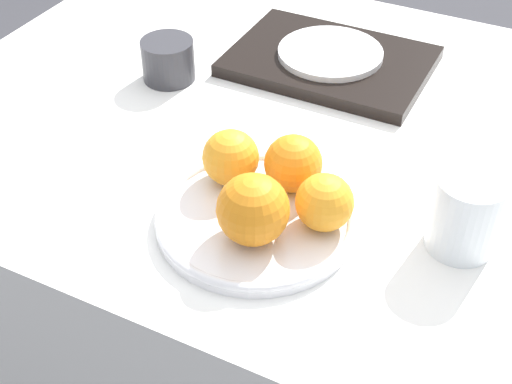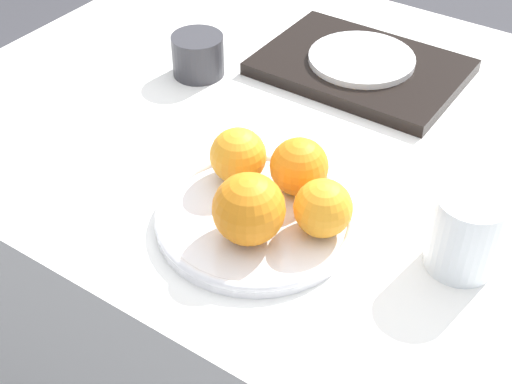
{
  "view_description": "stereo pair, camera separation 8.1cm",
  "coord_description": "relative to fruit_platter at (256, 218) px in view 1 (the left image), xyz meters",
  "views": [
    {
      "loc": [
        0.22,
        -0.78,
        1.36
      ],
      "look_at": [
        -0.06,
        -0.23,
        0.83
      ],
      "focal_mm": 50.0,
      "sensor_mm": 36.0,
      "label": 1
    },
    {
      "loc": [
        0.29,
        -0.74,
        1.36
      ],
      "look_at": [
        -0.06,
        -0.23,
        0.83
      ],
      "focal_mm": 50.0,
      "sensor_mm": 36.0,
      "label": 2
    }
  ],
  "objects": [
    {
      "name": "orange_1",
      "position": [
        0.01,
        -0.03,
        0.04
      ],
      "size": [
        0.08,
        0.08,
        0.08
      ],
      "color": "orange",
      "rests_on": "fruit_platter"
    },
    {
      "name": "side_plate",
      "position": [
        -0.06,
        0.38,
        0.02
      ],
      "size": [
        0.16,
        0.16,
        0.01
      ],
      "color": "white",
      "rests_on": "serving_tray"
    },
    {
      "name": "orange_3",
      "position": [
        -0.06,
        0.05,
        0.04
      ],
      "size": [
        0.07,
        0.07,
        0.07
      ],
      "color": "orange",
      "rests_on": "fruit_platter"
    },
    {
      "name": "serving_tray",
      "position": [
        -0.06,
        0.38,
        0.0
      ],
      "size": [
        0.31,
        0.22,
        0.02
      ],
      "color": "black",
      "rests_on": "table"
    },
    {
      "name": "cup_1",
      "position": [
        -0.27,
        0.24,
        0.02
      ],
      "size": [
        0.08,
        0.08,
        0.06
      ],
      "color": "#333338",
      "rests_on": "table"
    },
    {
      "name": "water_glass",
      "position": [
        0.22,
        0.07,
        0.04
      ],
      "size": [
        0.08,
        0.08,
        0.1
      ],
      "color": "silver",
      "rests_on": "table"
    },
    {
      "name": "fruit_platter",
      "position": [
        0.0,
        0.0,
        0.0
      ],
      "size": [
        0.24,
        0.24,
        0.02
      ],
      "color": "silver",
      "rests_on": "table"
    },
    {
      "name": "orange_2",
      "position": [
        0.08,
        0.02,
        0.04
      ],
      "size": [
        0.07,
        0.07,
        0.07
      ],
      "color": "orange",
      "rests_on": "fruit_platter"
    },
    {
      "name": "orange_0",
      "position": [
        0.02,
        0.07,
        0.04
      ],
      "size": [
        0.07,
        0.07,
        0.07
      ],
      "color": "orange",
      "rests_on": "fruit_platter"
    },
    {
      "name": "table",
      "position": [
        0.06,
        0.23,
        -0.4
      ],
      "size": [
        1.29,
        0.83,
        0.78
      ],
      "color": "white",
      "rests_on": "ground_plane"
    }
  ]
}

